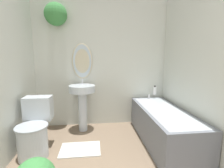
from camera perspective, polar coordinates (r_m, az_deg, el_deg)
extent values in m
cube|color=silver|center=(3.11, -3.58, 7.44)|extent=(2.56, 0.06, 2.40)
ellipsoid|color=beige|center=(3.07, -10.43, 7.91)|extent=(0.38, 0.02, 0.65)
ellipsoid|color=silver|center=(3.07, -10.43, 7.91)|extent=(0.34, 0.01, 0.61)
cylinder|color=#47474C|center=(3.14, -19.28, 23.69)|extent=(0.17, 0.17, 0.09)
sphere|color=#3D8442|center=(3.12, -19.19, 22.19)|extent=(0.38, 0.38, 0.38)
cube|color=silver|center=(2.17, 34.04, 5.18)|extent=(0.06, 2.97, 2.40)
cylinder|color=silver|center=(2.46, -26.05, -18.00)|extent=(0.37, 0.37, 0.41)
cylinder|color=#A0A9B1|center=(2.38, -26.42, -13.30)|extent=(0.40, 0.40, 0.02)
cube|color=silver|center=(2.59, -24.46, -7.69)|extent=(0.37, 0.22, 0.34)
cylinder|color=silver|center=(2.97, -10.26, -9.44)|extent=(0.16, 0.16, 0.70)
cylinder|color=silver|center=(2.87, -10.49, -1.64)|extent=(0.45, 0.45, 0.12)
cylinder|color=silver|center=(2.97, -10.39, 0.87)|extent=(0.02, 0.02, 0.10)
cube|color=slate|center=(2.69, 17.52, -13.90)|extent=(0.62, 1.55, 0.51)
cube|color=silver|center=(2.61, 17.77, -9.08)|extent=(0.52, 1.45, 0.04)
cylinder|color=silver|center=(3.20, 12.89, -4.44)|extent=(0.04, 0.04, 0.08)
cylinder|color=white|center=(3.25, 14.79, -2.25)|extent=(0.06, 0.06, 0.15)
cylinder|color=black|center=(3.24, 14.85, -0.78)|extent=(0.03, 0.03, 0.02)
cube|color=silver|center=(2.52, -11.05, -21.63)|extent=(0.56, 0.38, 0.02)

